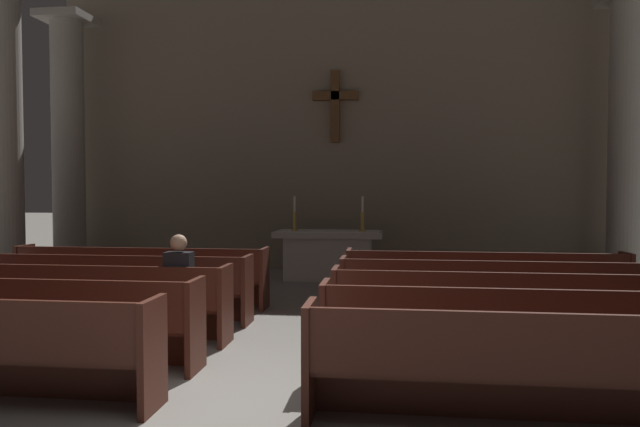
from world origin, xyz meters
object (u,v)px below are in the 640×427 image
object	(u,v)px
column_right_fourth	(627,142)
lone_worshipper	(181,286)
pew_right_row_3	(513,312)
candlestick_right	(362,220)
candlestick_left	(295,219)
pew_right_row_2	(536,336)
pew_right_row_4	(496,296)
pew_left_row_5	(141,276)
pew_right_row_5	(484,283)
column_left_fourth	(68,147)
altar	(328,254)
pew_right_row_1	(570,371)
pew_left_row_4	(109,287)
column_left_third	(3,139)
pew_left_row_3	(67,301)
pew_left_row_2	(11,320)

from	to	relation	value
column_right_fourth	lone_worshipper	world-z (taller)	column_right_fourth
pew_right_row_3	candlestick_right	size ratio (longest dim) A/B	5.72
pew_right_row_3	candlestick_left	size ratio (longest dim) A/B	5.72
pew_right_row_2	pew_right_row_4	world-z (taller)	same
pew_left_row_5	candlestick_left	world-z (taller)	candlestick_left
pew_right_row_3	pew_right_row_5	bearing A→B (deg)	90.00
pew_right_row_5	lone_worshipper	xyz separation A→B (m)	(-3.86, -2.09, 0.22)
pew_left_row_5	column_right_fourth	bearing A→B (deg)	22.99
pew_right_row_4	candlestick_right	world-z (taller)	candlestick_right
pew_right_row_3	column_left_fourth	xyz separation A→B (m)	(-8.64, 5.79, 2.33)
column_left_fourth	lone_worshipper	size ratio (longest dim) A/B	4.38
altar	pew_right_row_1	bearing A→B (deg)	-70.16
pew_left_row_4	pew_right_row_5	world-z (taller)	same
column_left_third	column_left_fourth	xyz separation A→B (m)	(0.00, 2.25, 0.00)
pew_left_row_4	pew_left_row_3	bearing A→B (deg)	-90.00
pew_left_row_2	lone_worshipper	world-z (taller)	lone_worshipper
pew_left_row_2	lone_worshipper	size ratio (longest dim) A/B	3.07
pew_left_row_4	pew_right_row_4	bearing A→B (deg)	0.00
pew_left_row_3	column_left_fourth	xyz separation A→B (m)	(-3.33, 5.79, 2.33)
column_left_fourth	column_right_fourth	distance (m)	11.96
pew_left_row_3	pew_right_row_4	xyz separation A→B (m)	(5.31, 1.07, 0.00)
lone_worshipper	column_left_third	bearing A→B (deg)	143.73
altar	lone_worshipper	world-z (taller)	lone_worshipper
pew_left_row_5	pew_right_row_3	size ratio (longest dim) A/B	1.00
pew_left_row_5	pew_right_row_5	xyz separation A→B (m)	(5.31, 0.00, 0.00)
pew_left_row_3	altar	xyz separation A→B (m)	(2.66, 5.23, 0.06)
pew_left_row_3	pew_right_row_5	bearing A→B (deg)	21.86
pew_left_row_4	column_left_fourth	world-z (taller)	column_left_fourth
pew_right_row_3	altar	distance (m)	5.87
pew_left_row_3	pew_right_row_3	world-z (taller)	same
pew_left_row_3	column_left_third	world-z (taller)	column_left_third
pew_right_row_3	altar	bearing A→B (deg)	116.92
column_left_fourth	pew_left_row_5	bearing A→B (deg)	-47.78
lone_worshipper	pew_right_row_5	bearing A→B (deg)	28.43
pew_left_row_4	pew_right_row_3	distance (m)	5.42
candlestick_right	pew_right_row_4	bearing A→B (deg)	-64.85
pew_left_row_3	pew_right_row_4	world-z (taller)	same
pew_left_row_4	lone_worshipper	size ratio (longest dim) A/B	3.07
candlestick_left	pew_right_row_3	bearing A→B (deg)	-57.31
pew_right_row_3	altar	xyz separation A→B (m)	(-2.66, 5.23, 0.06)
pew_left_row_2	lone_worshipper	bearing A→B (deg)	37.32
pew_left_row_3	lone_worshipper	size ratio (longest dim) A/B	3.07
pew_left_row_2	column_right_fourth	bearing A→B (deg)	38.46
pew_left_row_3	altar	world-z (taller)	altar
lone_worshipper	pew_right_row_2	bearing A→B (deg)	-15.95
pew_left_row_2	pew_left_row_4	world-z (taller)	same
pew_right_row_3	column_right_fourth	size ratio (longest dim) A/B	0.70
pew_left_row_4	pew_right_row_5	distance (m)	5.42
column_left_third	lone_worshipper	size ratio (longest dim) A/B	4.38
pew_left_row_5	pew_right_row_4	distance (m)	5.42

